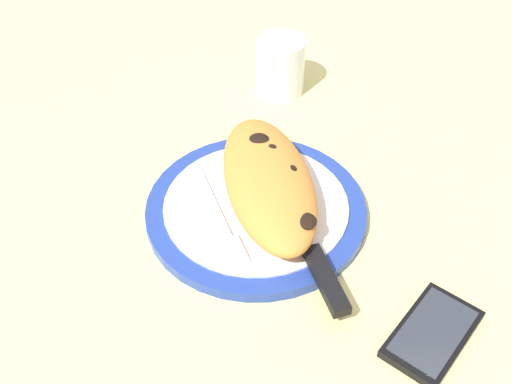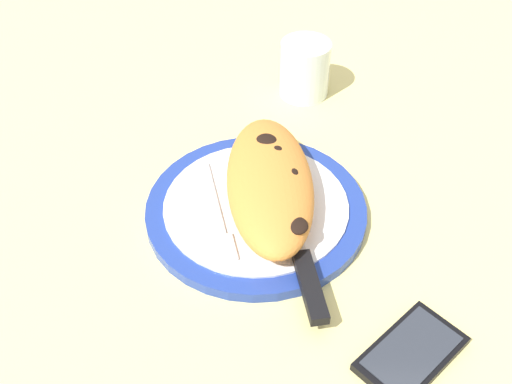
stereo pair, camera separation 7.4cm
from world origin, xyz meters
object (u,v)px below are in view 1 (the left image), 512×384
object	(u,v)px
smartphone	(432,334)
water_glass	(280,69)
calzone	(269,181)
fork	(222,222)
knife	(314,256)
plate	(256,209)

from	to	relation	value
smartphone	water_glass	world-z (taller)	water_glass
calzone	smartphone	world-z (taller)	calzone
fork	water_glass	size ratio (longest dim) A/B	1.96
fork	knife	xyz separation A→B (cm)	(6.67, 9.82, 0.28)
knife	water_glass	world-z (taller)	water_glass
calzone	knife	size ratio (longest dim) A/B	1.06
fork	knife	distance (cm)	11.88
water_glass	fork	bearing A→B (deg)	-20.71
calzone	smartphone	distance (cm)	25.50
fork	knife	size ratio (longest dim) A/B	0.70
knife	water_glass	bearing A→B (deg)	177.99
plate	smartphone	distance (cm)	25.40
fork	smartphone	size ratio (longest dim) A/B	1.35
calzone	smartphone	xyz separation A→B (cm)	(20.69, 14.39, -3.85)
plate	water_glass	distance (cm)	27.55
plate	knife	bearing A→B (deg)	29.86
calzone	fork	size ratio (longest dim) A/B	1.50
plate	smartphone	size ratio (longest dim) A/B	2.18
plate	fork	size ratio (longest dim) A/B	1.62
knife	water_glass	xyz separation A→B (cm)	(-35.99, 1.26, 1.56)
knife	smartphone	xyz separation A→B (cm)	(10.28, 10.63, -1.66)
calzone	water_glass	size ratio (longest dim) A/B	2.95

